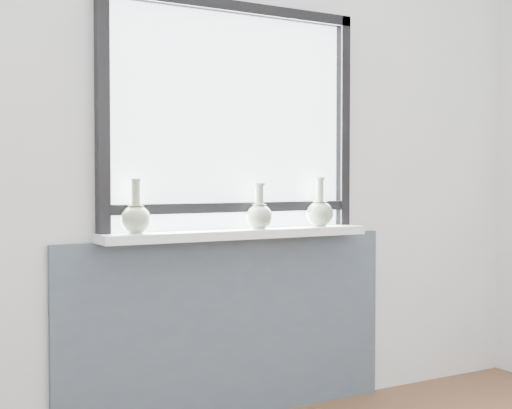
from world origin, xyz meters
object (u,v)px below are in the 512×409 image
vase_a (136,216)px  vase_c (320,211)px  windowsill (239,234)px  vase_b (259,214)px

vase_a → vase_c: size_ratio=0.97×
windowsill → vase_a: size_ratio=5.64×
vase_b → vase_c: bearing=2.3°
windowsill → vase_b: size_ratio=6.17×
windowsill → vase_b: 0.13m
windowsill → vase_c: (0.45, -0.01, 0.09)m
vase_a → windowsill: bearing=-0.2°
vase_a → vase_b: (0.60, -0.02, -0.00)m
vase_c → vase_b: bearing=-177.7°
windowsill → vase_a: (-0.50, 0.00, 0.09)m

